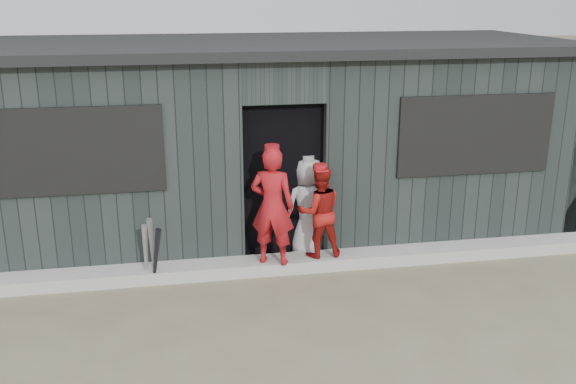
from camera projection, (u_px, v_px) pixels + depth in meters
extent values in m
plane|color=brown|center=(321.00, 347.00, 6.14)|extent=(80.00, 80.00, 0.00)
cube|color=#A7A7A1|center=(288.00, 264.00, 7.83)|extent=(8.00, 0.36, 0.15)
cone|color=#9B9BA3|center=(146.00, 253.00, 7.34)|extent=(0.09, 0.28, 0.77)
cone|color=gray|center=(153.00, 251.00, 7.33)|extent=(0.10, 0.26, 0.84)
cone|color=black|center=(156.00, 257.00, 7.28)|extent=(0.19, 0.29, 0.75)
imported|color=#A8141B|center=(272.00, 206.00, 7.47)|extent=(0.61, 0.51, 1.42)
imported|color=maroon|center=(319.00, 212.00, 7.73)|extent=(0.56, 0.44, 1.13)
imported|color=#AAAAAA|center=(307.00, 207.00, 8.06)|extent=(0.75, 0.64, 1.31)
cube|color=black|center=(267.00, 143.00, 9.07)|extent=(7.60, 2.70, 2.20)
cube|color=#272E2C|center=(91.00, 174.00, 7.36)|extent=(3.50, 0.20, 2.50)
cube|color=#252C2B|center=(458.00, 157.00, 8.12)|extent=(3.50, 0.20, 2.50)
cube|color=#28302E|center=(283.00, 82.00, 7.44)|extent=(1.00, 0.20, 0.50)
cube|color=#2A322F|center=(521.00, 129.00, 9.72)|extent=(0.20, 3.00, 2.50)
cube|color=#272F2C|center=(254.00, 121.00, 10.37)|extent=(8.00, 0.20, 2.50)
cube|color=black|center=(266.00, 45.00, 8.66)|extent=(8.30, 3.30, 0.12)
cube|color=black|center=(73.00, 152.00, 7.13)|extent=(2.00, 0.04, 1.00)
cube|color=black|center=(476.00, 135.00, 7.94)|extent=(2.00, 0.04, 1.00)
cube|color=black|center=(257.00, 148.00, 8.15)|extent=(0.22, 0.22, 0.87)
cube|color=black|center=(293.00, 152.00, 8.15)|extent=(0.20, 0.17, 0.84)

